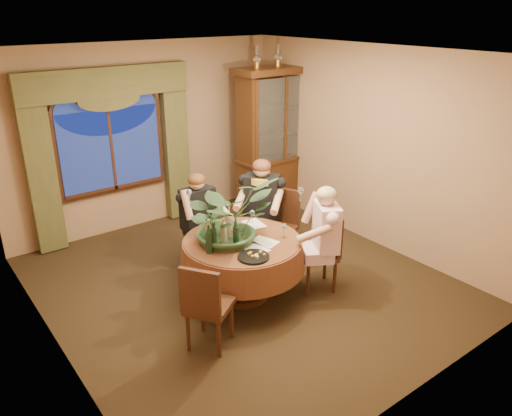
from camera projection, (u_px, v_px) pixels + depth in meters
floor at (243, 283)px, 6.33m from camera, size 5.00×5.00×0.00m
wall_back at (147, 136)px, 7.64m from camera, size 4.50×0.00×4.50m
wall_right at (370, 147)px, 7.06m from camera, size 0.00×5.00×5.00m
ceiling at (240, 53)px, 5.27m from camera, size 5.00×5.00×0.00m
window at (112, 150)px, 7.29m from camera, size 1.62×0.10×1.32m
arched_transom at (105, 96)px, 7.00m from camera, size 1.60×0.06×0.44m
drapery_left at (41, 172)px, 6.73m from camera, size 0.38×0.14×2.32m
drapery_right at (176, 147)px, 7.88m from camera, size 0.38×0.14×2.32m
swag_valance at (106, 82)px, 6.86m from camera, size 2.45×0.16×0.42m
dining_table at (243, 268)px, 5.91m from camera, size 1.64×1.64×0.75m
china_cabinet at (277, 140)px, 8.28m from camera, size 1.46×0.58×2.37m
oil_lamp_left at (257, 57)px, 7.53m from camera, size 0.11×0.11×0.34m
oil_lamp_center at (278, 55)px, 7.76m from camera, size 0.11×0.11×0.34m
oil_lamp_right at (298, 54)px, 7.99m from camera, size 0.11×0.11×0.34m
chair_right at (318, 252)px, 6.06m from camera, size 0.56×0.56×0.96m
chair_back_right at (279, 227)px, 6.74m from camera, size 0.56×0.56×0.96m
chair_back at (203, 232)px, 6.61m from camera, size 0.44×0.44×0.96m
chair_front_left at (209, 304)px, 5.02m from camera, size 0.58×0.58×0.96m
person_pink at (326, 241)px, 5.91m from camera, size 0.63×0.64×1.36m
person_back at (198, 221)px, 6.51m from camera, size 0.48×0.44×1.31m
person_scarf at (262, 210)px, 6.69m from camera, size 0.69×0.70×1.43m
stoneware_vase at (229, 227)px, 5.77m from camera, size 0.15×0.15×0.28m
centerpiece_plant at (227, 186)px, 5.54m from camera, size 1.04×1.15×0.90m
olive_bowl at (246, 239)px, 5.74m from camera, size 0.15×0.15×0.05m
cheese_platter at (253, 257)px, 5.35m from camera, size 0.34×0.34×0.02m
wine_bottle_0 at (214, 237)px, 5.45m from camera, size 0.07×0.07×0.33m
wine_bottle_1 at (224, 232)px, 5.58m from camera, size 0.07×0.07×0.33m
wine_bottle_2 at (209, 228)px, 5.68m from camera, size 0.07×0.07×0.33m
wine_bottle_3 at (209, 233)px, 5.54m from camera, size 0.07×0.07×0.33m
wine_bottle_4 at (209, 239)px, 5.40m from camera, size 0.07×0.07×0.33m
wine_bottle_5 at (236, 233)px, 5.54m from camera, size 0.07×0.07×0.33m
tasting_paper_0 at (264, 242)px, 5.71m from camera, size 0.29×0.35×0.00m
tasting_paper_1 at (254, 224)px, 6.18m from camera, size 0.25×0.33×0.00m
tasting_paper_2 at (255, 249)px, 5.55m from camera, size 0.23×0.31×0.00m
wine_glass_person_pink at (284, 231)px, 5.79m from camera, size 0.07×0.07×0.18m
wine_glass_person_back at (218, 219)px, 6.09m from camera, size 0.07×0.07×0.18m
wine_glass_person_scarf at (252, 217)px, 6.17m from camera, size 0.07×0.07×0.18m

